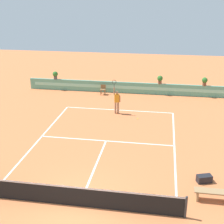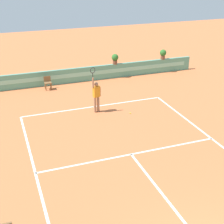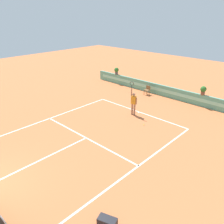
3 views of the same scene
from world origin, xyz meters
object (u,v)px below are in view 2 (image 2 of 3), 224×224
tennis_player (96,94)px  tennis_ball_near_baseline (130,113)px  ball_kid_chair (48,82)px  potted_plant_right (115,58)px  potted_plant_far_right (163,54)px

tennis_player → tennis_ball_near_baseline: (1.65, -0.87, -1.02)m
tennis_ball_near_baseline → ball_kid_chair: bearing=123.6°
tennis_player → potted_plant_right: tennis_player is taller
potted_plant_right → tennis_player: bearing=-120.1°
tennis_ball_near_baseline → potted_plant_right: size_ratio=0.09×
tennis_ball_near_baseline → potted_plant_far_right: bearing=49.8°
ball_kid_chair → tennis_player: bearing=-67.0°
potted_plant_right → potted_plant_far_right: 3.78m
ball_kid_chair → tennis_ball_near_baseline: (3.56, -5.36, -0.44)m
ball_kid_chair → potted_plant_far_right: size_ratio=1.17×
ball_kid_chair → tennis_player: size_ratio=0.33×
potted_plant_right → ball_kid_chair: bearing=-171.6°
tennis_ball_near_baseline → potted_plant_far_right: size_ratio=0.09×
tennis_player → potted_plant_far_right: size_ratio=3.57×
tennis_ball_near_baseline → potted_plant_right: 6.40m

